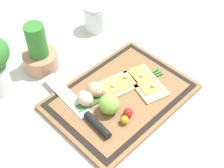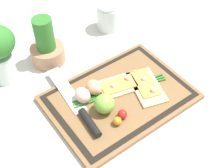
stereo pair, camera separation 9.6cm
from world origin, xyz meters
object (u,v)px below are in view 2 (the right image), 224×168
Objects in this scene: pizza_slice_near at (146,86)px; lime at (105,104)px; egg_pink at (83,95)px; knife at (81,111)px; egg_brown at (94,87)px; herb_pot at (47,47)px; sauce_jar at (108,18)px; pizza_slice_far at (121,85)px; cherry_tomato_red at (122,114)px; cherry_tomato_yellow at (117,121)px.

pizza_slice_near is 2.85× the size of lime.
pizza_slice_near is 0.20m from egg_pink.
egg_brown is (0.07, 0.04, 0.01)m from knife.
herb_pot reaches higher than sauce_jar.
sauce_jar is (0.32, 0.30, 0.02)m from knife.
egg_pink is at bearing 50.81° from knife.
cherry_tomato_red is at bearing -126.09° from pizza_slice_far.
pizza_slice_near is at bearing -29.22° from egg_brown.
pizza_slice_near is 0.22m from knife.
egg_brown reaches higher than pizza_slice_near.
herb_pot is (0.04, 0.27, 0.03)m from knife.
egg_pink reaches higher than pizza_slice_far.
knife is at bearing -98.56° from herb_pot.
egg_brown is 0.05m from egg_pink.
lime reaches higher than egg_brown.
herb_pot is at bearing 114.26° from pizza_slice_far.
pizza_slice_far is at bearing 26.27° from lime.
herb_pot reaches higher than lime.
cherry_tomato_red is at bearing -44.77° from knife.
egg_brown is 0.92× the size of lime.
pizza_slice_far is 6.26× the size of cherry_tomato_yellow.
lime is 0.06m from cherry_tomato_yellow.
egg_pink is (-0.04, -0.01, 0.00)m from egg_brown.
lime is 0.58× the size of sauce_jar.
cherry_tomato_yellow is at bearing -160.03° from pizza_slice_near.
knife is 12.41× the size of cherry_tomato_yellow.
egg_brown is at bearing -133.14° from sauce_jar.
knife is 0.09m from egg_brown.
pizza_slice_far is 5.63× the size of cherry_tomato_red.
knife is at bearing -174.77° from pizza_slice_far.
egg_brown is 0.54× the size of sauce_jar.
cherry_tomato_red is (0.01, -0.13, -0.01)m from egg_brown.
pizza_slice_near reaches higher than knife.
sauce_jar reaches higher than lime.
cherry_tomato_red is at bearing -65.35° from egg_pink.
egg_brown is at bearing 29.29° from knife.
egg_brown is 0.32× the size of herb_pot.
knife is 0.12m from cherry_tomato_red.
egg_pink is 0.13m from cherry_tomato_yellow.
egg_pink is 0.13m from cherry_tomato_red.
lime is 0.35× the size of herb_pot.
cherry_tomato_red is at bearing 20.77° from cherry_tomato_yellow.
lime reaches higher than egg_pink.
herb_pot reaches higher than pizza_slice_near.
herb_pot is at bearing 87.26° from egg_pink.
pizza_slice_near is 0.08m from pizza_slice_far.
cherry_tomato_yellow is (0.03, -0.13, -0.01)m from egg_pink.
lime is (-0.10, -0.05, 0.02)m from pizza_slice_far.
sauce_jar is at bearing 58.94° from cherry_tomato_red.
pizza_slice_far is 0.12m from cherry_tomato_red.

